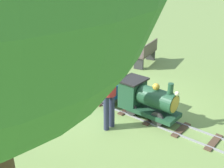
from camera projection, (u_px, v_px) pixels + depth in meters
ground_plane at (112, 104)px, 7.10m from camera, size 60.00×60.00×0.00m
track at (106, 101)px, 7.21m from camera, size 0.67×6.40×0.04m
locomotive at (146, 98)px, 6.31m from camera, size 0.63×1.45×0.97m
passenger_car at (81, 78)px, 7.58m from camera, size 0.73×2.70×0.97m
conductor_person at (109, 88)px, 5.69m from camera, size 0.30×0.30×1.62m
park_bench at (147, 53)px, 9.71m from camera, size 1.35×0.66×0.82m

